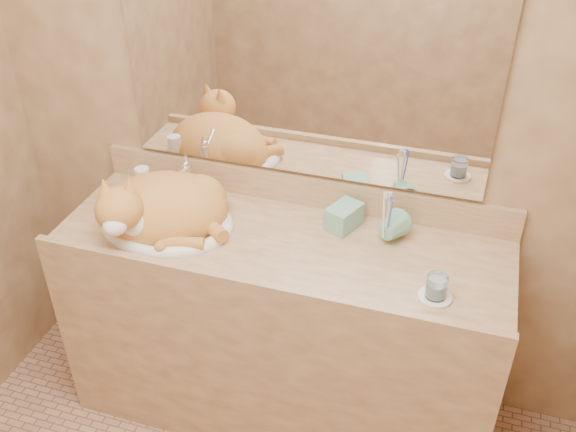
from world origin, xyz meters
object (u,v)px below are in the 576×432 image
(vanity_counter, at_px, (281,330))
(soap_dispenser, at_px, (334,212))
(toothbrush_cup, at_px, (385,234))
(cat, at_px, (158,206))
(water_glass, at_px, (437,286))
(sink_basin, at_px, (165,207))

(vanity_counter, bearing_deg, soap_dispenser, 31.35)
(soap_dispenser, height_order, toothbrush_cup, soap_dispenser)
(cat, height_order, water_glass, cat)
(sink_basin, relative_size, cat, 1.03)
(cat, xyz_separation_m, toothbrush_cup, (0.79, 0.13, -0.03))
(cat, bearing_deg, sink_basin, 12.89)
(sink_basin, height_order, water_glass, sink_basin)
(toothbrush_cup, distance_m, water_glass, 0.30)
(vanity_counter, bearing_deg, cat, -175.71)
(cat, bearing_deg, soap_dispenser, -11.06)
(sink_basin, xyz_separation_m, cat, (-0.02, -0.01, 0.01))
(soap_dispenser, relative_size, toothbrush_cup, 1.87)
(sink_basin, xyz_separation_m, water_glass, (0.98, -0.11, -0.03))
(cat, bearing_deg, water_glass, -29.16)
(toothbrush_cup, xyz_separation_m, water_glass, (0.20, -0.23, 0.00))
(vanity_counter, distance_m, water_glass, 0.74)
(vanity_counter, xyz_separation_m, sink_basin, (-0.43, -0.02, 0.50))
(cat, relative_size, water_glass, 6.06)
(sink_basin, height_order, cat, cat)
(sink_basin, bearing_deg, soap_dispenser, 16.95)
(vanity_counter, distance_m, sink_basin, 0.66)
(sink_basin, xyz_separation_m, toothbrush_cup, (0.78, 0.11, -0.03))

